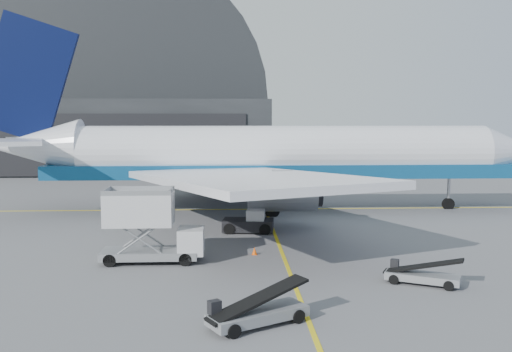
{
  "coord_description": "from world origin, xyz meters",
  "views": [
    {
      "loc": [
        -3.59,
        -36.73,
        9.34
      ],
      "look_at": [
        -1.42,
        9.31,
        4.5
      ],
      "focal_mm": 40.0,
      "sensor_mm": 36.0,
      "label": 1
    }
  ],
  "objects": [
    {
      "name": "ground",
      "position": [
        0.0,
        0.0,
        0.0
      ],
      "size": [
        200.0,
        200.0,
        0.0
      ],
      "primitive_type": "plane",
      "color": "#565659",
      "rests_on": "ground"
    },
    {
      "name": "taxi_lines",
      "position": [
        0.0,
        12.67,
        0.01
      ],
      "size": [
        80.0,
        42.12,
        0.02
      ],
      "color": "yellow",
      "rests_on": "ground"
    },
    {
      "name": "hangar",
      "position": [
        -22.0,
        64.95,
        9.54
      ],
      "size": [
        50.0,
        28.3,
        28.0
      ],
      "color": "black",
      "rests_on": "ground"
    },
    {
      "name": "distant_bldg_a",
      "position": [
        38.0,
        72.0,
        0.0
      ],
      "size": [
        14.0,
        8.0,
        4.0
      ],
      "primitive_type": "cube",
      "color": "black",
      "rests_on": "ground"
    },
    {
      "name": "airliner",
      "position": [
        -0.32,
        19.32,
        5.44
      ],
      "size": [
        55.39,
        53.71,
        19.44
      ],
      "color": "white",
      "rests_on": "ground"
    },
    {
      "name": "catering_truck",
      "position": [
        -8.78,
        -0.55,
        2.27
      ],
      "size": [
        6.53,
        2.57,
        4.48
      ],
      "rotation": [
        0.0,
        0.0,
        0.0
      ],
      "color": "gray",
      "rests_on": "ground"
    },
    {
      "name": "pushback_tug",
      "position": [
        -1.96,
        8.8,
        0.71
      ],
      "size": [
        4.3,
        2.82,
        1.88
      ],
      "rotation": [
        0.0,
        0.0,
        -0.12
      ],
      "color": "black",
      "rests_on": "ground"
    },
    {
      "name": "belt_loader_a",
      "position": [
        -2.4,
        -12.04,
        0.58
      ],
      "size": [
        4.81,
        3.64,
        1.88
      ],
      "rotation": [
        0.0,
        0.0,
        0.51
      ],
      "color": "gray",
      "rests_on": "ground"
    },
    {
      "name": "belt_loader_b",
      "position": [
        7.12,
        -6.16,
        0.5
      ],
      "size": [
        4.23,
        3.04,
        1.63
      ],
      "rotation": [
        0.0,
        0.0,
        -0.47
      ],
      "color": "gray",
      "rests_on": "ground"
    },
    {
      "name": "traffic_cone",
      "position": [
        -1.91,
        1.08,
        0.24
      ],
      "size": [
        0.35,
        0.35,
        0.51
      ],
      "color": "#FF5608",
      "rests_on": "ground"
    }
  ]
}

